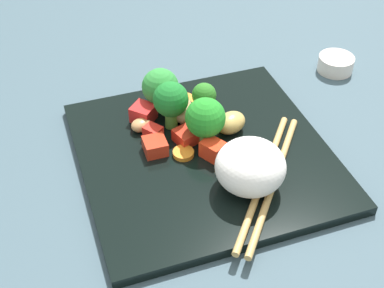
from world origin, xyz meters
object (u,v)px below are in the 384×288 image
Objects in this scene: broccoli_floret_0 at (171,101)px; carrot_slice_2 at (201,122)px; square_plate at (204,155)px; rice_mound at (250,167)px; chopstick_pair at (269,180)px; sauce_cup at (336,64)px.

carrot_slice_2 is at bearing 77.12° from broccoli_floret_0.
broccoli_floret_0 reaches higher than carrot_slice_2.
square_plate is 3.75× the size of rice_mound.
rice_mound is at bearing 24.37° from square_plate.
rice_mound is (6.84, 3.10, 3.53)cm from square_plate.
broccoli_floret_0 is at bearing 67.20° from chopstick_pair.
sauce_cup reaches higher than carrot_slice_2.
chopstick_pair is at bearing 38.03° from square_plate.
chopstick_pair reaches higher than carrot_slice_2.
rice_mound is 1.50× the size of sauce_cup.
broccoli_floret_0 is 2.13× the size of carrot_slice_2.
broccoli_floret_0 reaches higher than square_plate.
square_plate is 4.60× the size of broccoli_floret_0.
broccoli_floret_0 is (-12.68, -5.64, 0.90)cm from rice_mound.
rice_mound reaches higher than carrot_slice_2.
rice_mound is 29.16cm from sauce_cup.
chopstick_pair is 3.77× the size of sauce_cup.
carrot_slice_2 is (-11.84, -1.96, -2.60)cm from rice_mound.
sauce_cup is at bearing 118.83° from square_plate.
broccoli_floret_0 is 15.42cm from chopstick_pair.
chopstick_pair is at bearing 19.72° from carrot_slice_2.
rice_mound is at bearing 9.40° from carrot_slice_2.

